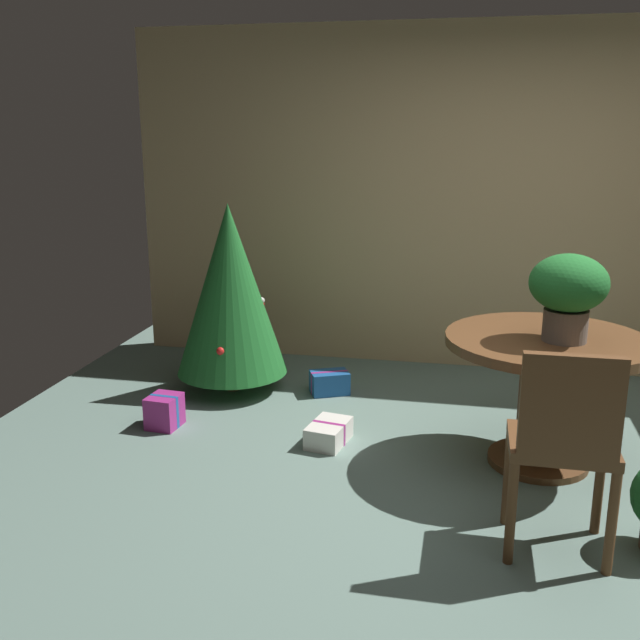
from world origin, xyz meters
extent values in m
plane|color=slate|center=(0.00, 0.00, 0.00)|extent=(6.60, 6.60, 0.00)
cube|color=tan|center=(0.00, 2.20, 1.30)|extent=(6.00, 0.10, 2.60)
cylinder|color=brown|center=(0.09, 0.45, 0.02)|extent=(0.56, 0.56, 0.04)
cylinder|color=brown|center=(0.09, 0.45, 0.37)|extent=(0.26, 0.26, 0.65)
cylinder|color=brown|center=(0.09, 0.45, 0.72)|extent=(1.10, 1.10, 0.05)
cylinder|color=#665B51|center=(0.17, 0.39, 0.83)|extent=(0.23, 0.23, 0.17)
ellipsoid|color=#1E6628|center=(0.17, 0.39, 1.06)|extent=(0.41, 0.41, 0.31)
sphere|color=red|center=(0.12, 0.51, 1.10)|extent=(0.07, 0.07, 0.07)
sphere|color=red|center=(0.07, 0.46, 1.09)|extent=(0.06, 0.06, 0.06)
sphere|color=red|center=(0.13, 0.48, 1.08)|extent=(0.09, 0.09, 0.09)
sphere|color=red|center=(0.10, 0.52, 1.12)|extent=(0.06, 0.06, 0.06)
cylinder|color=brown|center=(-0.11, -0.26, 0.24)|extent=(0.04, 0.04, 0.48)
cylinder|color=brown|center=(0.30, -0.26, 0.24)|extent=(0.04, 0.04, 0.48)
cylinder|color=brown|center=(-0.11, -0.59, 0.24)|extent=(0.04, 0.04, 0.48)
cylinder|color=brown|center=(0.30, -0.59, 0.24)|extent=(0.04, 0.04, 0.48)
cube|color=brown|center=(0.09, -0.42, 0.50)|extent=(0.45, 0.38, 0.05)
cube|color=brown|center=(0.09, -0.59, 0.75)|extent=(0.41, 0.05, 0.44)
cylinder|color=brown|center=(-1.98, 1.24, 0.07)|extent=(0.10, 0.10, 0.14)
cone|color=#1E6628|center=(-1.98, 1.24, 0.74)|extent=(0.79, 0.79, 1.21)
sphere|color=red|center=(-1.77, 1.34, 0.63)|extent=(0.04, 0.04, 0.04)
sphere|color=red|center=(-1.95, 0.95, 0.38)|extent=(0.06, 0.06, 0.06)
sphere|color=gold|center=(-1.94, 1.50, 0.54)|extent=(0.06, 0.06, 0.06)
sphere|color=silver|center=(-2.11, 1.30, 0.87)|extent=(0.04, 0.04, 0.04)
sphere|color=silver|center=(-1.77, 1.33, 0.65)|extent=(0.05, 0.05, 0.05)
cube|color=#9E287A|center=(-2.19, 0.51, 0.10)|extent=(0.20, 0.23, 0.21)
cube|color=#1E569E|center=(-2.19, 0.51, 0.10)|extent=(0.19, 0.05, 0.21)
cube|color=#1E569E|center=(-1.28, 1.31, 0.08)|extent=(0.31, 0.27, 0.16)
cube|color=#9E287A|center=(-1.28, 1.31, 0.08)|extent=(0.26, 0.14, 0.16)
cube|color=silver|center=(-1.12, 0.47, 0.06)|extent=(0.26, 0.35, 0.13)
cube|color=#9E287A|center=(-1.12, 0.47, 0.06)|extent=(0.21, 0.07, 0.13)
camera|label=1|loc=(-0.34, -3.51, 1.84)|focal=40.94mm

